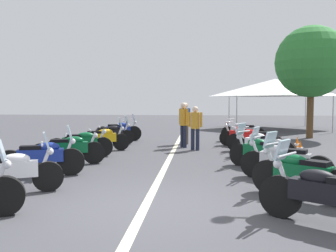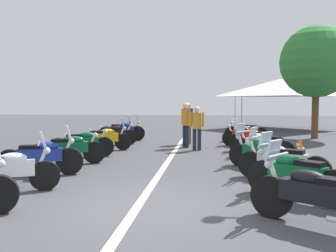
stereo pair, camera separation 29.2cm
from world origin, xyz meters
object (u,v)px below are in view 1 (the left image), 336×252
motorcycle_left_row_5 (101,138)px  motorcycle_left_row_6 (110,134)px  motorcycle_left_row_1 (8,171)px  bystander_0 (184,121)px  bystander_1 (195,125)px  event_tent (275,88)px  motorcycle_left_row_2 (42,157)px  motorcycle_left_row_7 (119,131)px  motorcycle_right_row_3 (262,152)px  traffic_cone_0 (297,146)px  bystander_2 (185,120)px  motorcycle_right_row_4 (262,145)px  traffic_cone_1 (300,150)px  motorcycle_right_row_1 (301,174)px  motorcycle_right_row_7 (242,132)px  motorcycle_right_row_2 (284,160)px  motorcycle_right_row_0 (327,195)px  motorcycle_left_row_3 (68,149)px  motorcycle_right_row_5 (254,140)px  roadside_tree_0 (311,62)px  motorcycle_right_row_6 (244,136)px

motorcycle_left_row_5 → motorcycle_left_row_6: same height
motorcycle_left_row_1 → bystander_0: size_ratio=1.15×
bystander_1 → event_tent: bearing=163.8°
motorcycle_left_row_2 → event_tent: bearing=42.6°
motorcycle_left_row_7 → motorcycle_right_row_3: motorcycle_left_row_7 is taller
traffic_cone_0 → bystander_2: (2.64, 3.89, 0.73)m
motorcycle_left_row_5 → motorcycle_right_row_4: bearing=-31.6°
motorcycle_left_row_2 → traffic_cone_0: (4.22, -7.04, -0.18)m
motorcycle_right_row_3 → traffic_cone_1: 2.23m
motorcycle_right_row_1 → bystander_2: bearing=-34.5°
motorcycle_right_row_7 → bystander_2: (-0.90, 2.47, 0.55)m
motorcycle_left_row_2 → motorcycle_right_row_7: motorcycle_left_row_2 is taller
event_tent → motorcycle_left_row_7: bearing=132.7°
motorcycle_right_row_4 → motorcycle_right_row_2: bearing=120.0°
motorcycle_right_row_1 → motorcycle_right_row_0: bearing=127.9°
motorcycle_left_row_1 → motorcycle_left_row_3: bearing=65.5°
traffic_cone_0 → motorcycle_left_row_7: bearing=62.8°
motorcycle_left_row_5 → motorcycle_right_row_3: motorcycle_right_row_3 is taller
motorcycle_left_row_2 → bystander_0: bearing=42.7°
traffic_cone_0 → bystander_2: 4.75m
motorcycle_left_row_6 → motorcycle_left_row_7: (1.47, -0.04, 0.02)m
motorcycle_right_row_5 → motorcycle_right_row_7: bearing=-63.9°
bystander_0 → bystander_1: bearing=81.5°
motorcycle_left_row_2 → motorcycle_left_row_1: bearing=-106.5°
traffic_cone_0 → roadside_tree_0: (5.61, -2.05, 3.37)m
motorcycle_right_row_1 → bystander_0: 7.74m
motorcycle_left_row_5 → motorcycle_right_row_1: (-6.14, -5.38, 0.02)m
motorcycle_right_row_4 → motorcycle_left_row_1: bearing=71.2°
roadside_tree_0 → motorcycle_left_row_2: bearing=137.2°
motorcycle_left_row_1 → motorcycle_right_row_1: (0.09, -5.54, 0.02)m
event_tent → motorcycle_right_row_7: bearing=159.3°
motorcycle_right_row_2 → bystander_0: bearing=-39.5°
event_tent → traffic_cone_0: bearing=172.4°
motorcycle_right_row_0 → motorcycle_right_row_5: bearing=-54.3°
motorcycle_right_row_4 → bystander_2: (3.72, 2.53, 0.57)m
motorcycle_left_row_5 → bystander_0: size_ratio=1.16×
bystander_1 → event_tent: size_ratio=0.27×
motorcycle_left_row_3 → event_tent: size_ratio=0.33×
motorcycle_left_row_2 → motorcycle_left_row_3: (1.59, -0.06, -0.02)m
motorcycle_right_row_0 → motorcycle_right_row_3: size_ratio=1.08×
motorcycle_right_row_1 → traffic_cone_0: motorcycle_right_row_1 is taller
motorcycle_left_row_1 → motorcycle_right_row_6: motorcycle_left_row_1 is taller
motorcycle_right_row_3 → roadside_tree_0: (8.35, -3.69, 3.20)m
motorcycle_right_row_6 → motorcycle_left_row_3: bearing=71.0°
motorcycle_right_row_5 → motorcycle_left_row_2: bearing=64.5°
motorcycle_right_row_5 → motorcycle_left_row_1: bearing=73.7°
motorcycle_left_row_7 → traffic_cone_0: 7.75m
motorcycle_left_row_5 → motorcycle_right_row_4: (-1.41, -5.47, -0.00)m
motorcycle_right_row_6 → motorcycle_right_row_5: bearing=127.3°
motorcycle_right_row_3 → bystander_0: bystander_0 is taller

